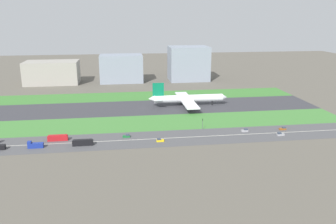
% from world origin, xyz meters
% --- Properties ---
extents(ground_plane, '(800.00, 800.00, 0.00)m').
position_xyz_m(ground_plane, '(0.00, 0.00, 0.00)').
color(ground_plane, '#5B564C').
extents(runway, '(280.00, 46.00, 0.10)m').
position_xyz_m(runway, '(0.00, 0.00, 0.05)').
color(runway, '#38383D').
rests_on(runway, ground_plane).
extents(grass_median_north, '(280.00, 36.00, 0.10)m').
position_xyz_m(grass_median_north, '(0.00, 41.00, 0.05)').
color(grass_median_north, '#3D7A33').
rests_on(grass_median_north, ground_plane).
extents(grass_median_south, '(280.00, 36.00, 0.10)m').
position_xyz_m(grass_median_south, '(0.00, -41.00, 0.05)').
color(grass_median_south, '#427F38').
rests_on(grass_median_south, ground_plane).
extents(highway, '(280.00, 28.00, 0.10)m').
position_xyz_m(highway, '(0.00, -73.00, 0.05)').
color(highway, '#4C4C4F').
rests_on(highway, ground_plane).
extents(highway_centerline, '(266.00, 0.50, 0.01)m').
position_xyz_m(highway_centerline, '(0.00, -73.00, 0.11)').
color(highway_centerline, silver).
rests_on(highway_centerline, highway).
extents(airliner, '(65.00, 56.00, 19.70)m').
position_xyz_m(airliner, '(35.47, 0.00, 6.23)').
color(airliner, white).
rests_on(airliner, runway).
extents(car_0, '(4.40, 1.80, 2.00)m').
position_xyz_m(car_0, '(4.17, -78.00, 0.92)').
color(car_0, yellow).
rests_on(car_0, highway).
extents(car_3, '(4.40, 1.80, 2.00)m').
position_xyz_m(car_3, '(59.94, -68.00, 0.92)').
color(car_3, '#99999E').
rests_on(car_3, highway).
extents(car_4, '(4.40, 1.80, 2.00)m').
position_xyz_m(car_4, '(78.91, -78.00, 0.92)').
color(car_4, '#99999E').
rests_on(car_4, highway).
extents(car_1, '(4.40, 1.80, 2.00)m').
position_xyz_m(car_1, '(85.50, -68.00, 0.92)').
color(car_1, brown).
rests_on(car_1, highway).
extents(car_2, '(4.40, 1.80, 2.00)m').
position_xyz_m(car_2, '(-14.99, -68.00, 0.92)').
color(car_2, '#19662D').
rests_on(car_2, highway).
extents(bus_0, '(11.60, 2.50, 3.50)m').
position_xyz_m(bus_0, '(-55.36, -68.00, 1.82)').
color(bus_0, '#B2191E').
rests_on(bus_0, highway).
extents(truck_1, '(8.40, 2.50, 4.00)m').
position_xyz_m(truck_1, '(-65.98, -78.00, 1.67)').
color(truck_1, navy).
rests_on(truck_1, highway).
extents(bus_1, '(11.60, 2.50, 3.50)m').
position_xyz_m(bus_1, '(-39.97, -78.00, 1.82)').
color(bus_1, black).
rests_on(bus_1, highway).
extents(traffic_light, '(0.36, 0.50, 7.20)m').
position_xyz_m(traffic_light, '(34.10, -60.01, 4.29)').
color(traffic_light, '#4C4C51').
rests_on(traffic_light, highway).
extents(terminal_building, '(55.88, 31.99, 24.13)m').
position_xyz_m(terminal_building, '(-90.00, 114.00, 12.07)').
color(terminal_building, '#9E998E').
rests_on(terminal_building, ground_plane).
extents(hangar_building, '(46.36, 29.06, 29.79)m').
position_xyz_m(hangar_building, '(-15.92, 114.00, 14.89)').
color(hangar_building, gray).
rests_on(hangar_building, ground_plane).
extents(office_tower, '(43.92, 32.27, 37.88)m').
position_xyz_m(office_tower, '(59.58, 114.00, 18.94)').
color(office_tower, gray).
rests_on(office_tower, ground_plane).
extents(fuel_tank_west, '(19.06, 19.06, 17.18)m').
position_xyz_m(fuel_tank_west, '(-13.64, 159.00, 8.59)').
color(fuel_tank_west, silver).
rests_on(fuel_tank_west, ground_plane).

